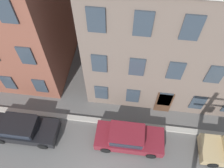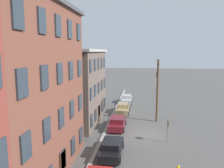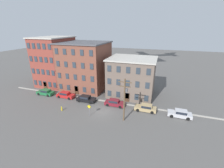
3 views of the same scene
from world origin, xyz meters
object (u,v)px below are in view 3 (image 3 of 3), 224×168
at_px(car_green, 46,92).
at_px(fire_hydrant, 62,109).
at_px(caution_sign, 89,108).
at_px(car_maroon, 115,102).
at_px(car_red, 65,95).
at_px(car_tan, 146,108).
at_px(car_black, 86,99).
at_px(utility_pole, 125,98).
at_px(car_silver, 180,113).

bearing_deg(car_green, fire_hydrant, -31.52).
xyz_separation_m(caution_sign, fire_hydrant, (-6.40, -0.06, -1.17)).
bearing_deg(car_maroon, car_red, 179.72).
distance_m(car_tan, fire_hydrant, 17.53).
height_order(car_tan, caution_sign, caution_sign).
distance_m(car_maroon, caution_sign, 6.56).
relative_size(car_black, caution_sign, 1.77).
height_order(car_green, car_red, same).
relative_size(car_green, car_maroon, 1.00).
relative_size(car_maroon, utility_pole, 0.54).
distance_m(caution_sign, fire_hydrant, 6.51).
bearing_deg(car_tan, caution_sign, -151.96).
bearing_deg(car_maroon, car_tan, -0.72).
bearing_deg(car_tan, car_maroon, 179.28).
distance_m(car_tan, car_silver, 6.57).
height_order(car_maroon, caution_sign, caution_sign).
height_order(caution_sign, fire_hydrant, caution_sign).
bearing_deg(car_maroon, caution_sign, -121.51).
distance_m(car_green, utility_pole, 22.85).
bearing_deg(car_black, car_tan, 0.75).
bearing_deg(car_tan, car_black, -179.25).
bearing_deg(car_maroon, fire_hydrant, -150.24).
relative_size(car_green, fire_hydrant, 4.58).
xyz_separation_m(car_green, car_maroon, (18.62, 0.19, 0.00)).
height_order(car_tan, car_silver, same).
bearing_deg(fire_hydrant, car_black, 62.07).
bearing_deg(utility_pole, car_silver, 24.98).
relative_size(car_silver, caution_sign, 1.77).
bearing_deg(fire_hydrant, utility_pole, 3.08).
distance_m(car_tan, caution_sign, 11.64).
xyz_separation_m(car_green, caution_sign, (15.22, -5.35, 0.90)).
relative_size(car_maroon, car_silver, 1.00).
bearing_deg(car_tan, utility_pole, -125.57).
relative_size(car_green, car_silver, 1.00).
bearing_deg(fire_hydrant, car_maroon, 29.76).
relative_size(car_red, car_silver, 1.00).
relative_size(car_green, car_red, 1.00).
bearing_deg(car_black, car_red, 176.74).
bearing_deg(caution_sign, car_tan, 28.04).
height_order(caution_sign, utility_pole, utility_pole).
height_order(car_red, caution_sign, caution_sign).
relative_size(car_silver, utility_pole, 0.54).
distance_m(car_silver, fire_hydrant, 23.82).
relative_size(car_green, caution_sign, 1.77).
xyz_separation_m(car_silver, fire_hydrant, (-23.21, -5.37, -0.27)).
bearing_deg(car_red, car_black, -3.26).
bearing_deg(car_green, car_black, -0.36).
relative_size(car_red, utility_pole, 0.54).
height_order(car_green, utility_pole, utility_pole).
xyz_separation_m(car_silver, caution_sign, (-16.81, -5.31, 0.90)).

